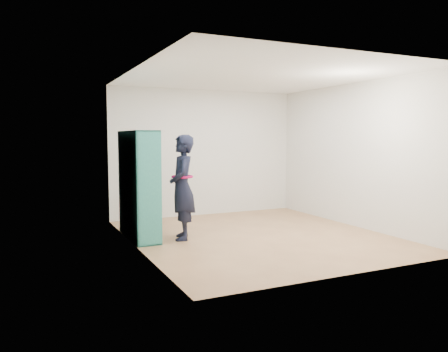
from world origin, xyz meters
name	(u,v)px	position (x,y,z in m)	size (l,w,h in m)	color
floor	(258,236)	(0.00, 0.00, 0.00)	(4.50, 4.50, 0.00)	#956743
ceiling	(259,76)	(0.00, 0.00, 2.60)	(4.50, 4.50, 0.00)	white
wall_left	(137,160)	(-2.00, 0.00, 1.30)	(0.02, 4.50, 2.60)	silver
wall_right	(355,155)	(2.00, 0.00, 1.30)	(0.02, 4.50, 2.60)	silver
wall_back	(205,153)	(0.00, 2.25, 1.30)	(4.00, 0.02, 2.60)	silver
wall_front	(354,165)	(0.00, -2.25, 1.30)	(4.00, 0.02, 2.60)	silver
bookshelf	(137,186)	(-1.83, 0.71, 0.84)	(0.38, 1.29, 1.72)	teal
person	(182,187)	(-1.20, 0.32, 0.83)	(0.56, 0.70, 1.66)	black
smartphone	(174,180)	(-1.31, 0.43, 0.94)	(0.04, 0.10, 0.12)	silver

